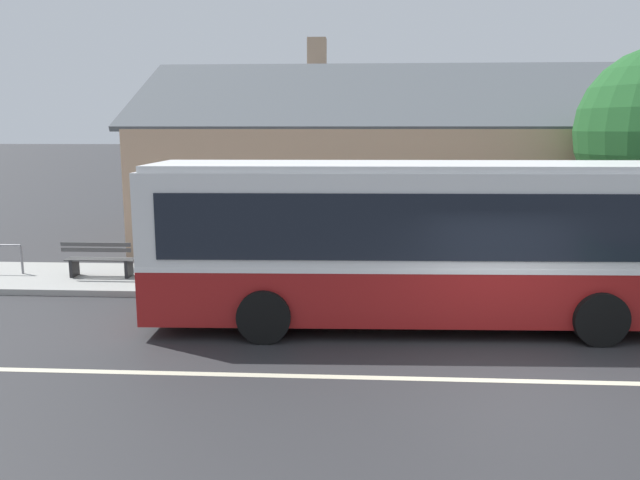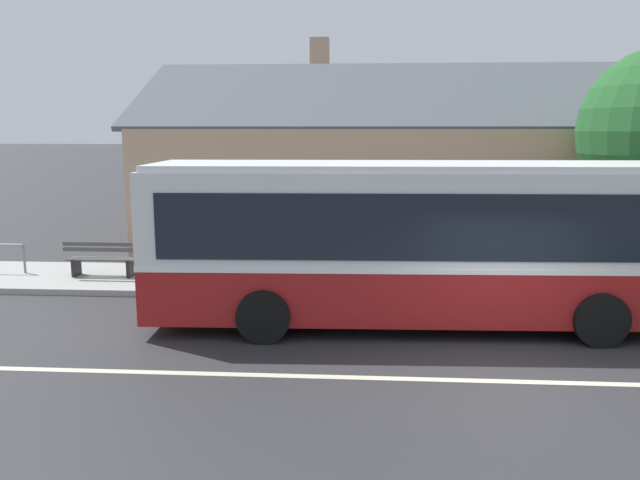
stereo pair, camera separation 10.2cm
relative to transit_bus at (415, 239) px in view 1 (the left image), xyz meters
The scene contains 7 objects.
ground_plane 3.68m from the transit_bus, 63.70° to the right, with size 300.00×300.00×0.00m, color #2D2D30.
sidewalk_far 3.80m from the transit_bus, 65.15° to the left, with size 60.00×3.00×0.15m, color #9E9E99.
lane_divider_stripe 3.67m from the transit_bus, 63.70° to the right, with size 60.00×0.16×0.01m, color beige.
community_building 11.49m from the transit_bus, 70.40° to the left, with size 24.41×10.44×7.23m.
transit_bus is the anchor object (origin of this frame).
bench_by_building 8.33m from the transit_bus, 159.05° to the left, with size 1.80×0.51×0.94m.
bike_rack 10.99m from the transit_bus, 162.97° to the left, with size 1.16×0.06×0.78m.
Camera 1 is at (-2.62, -9.39, 3.90)m, focal length 35.00 mm.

